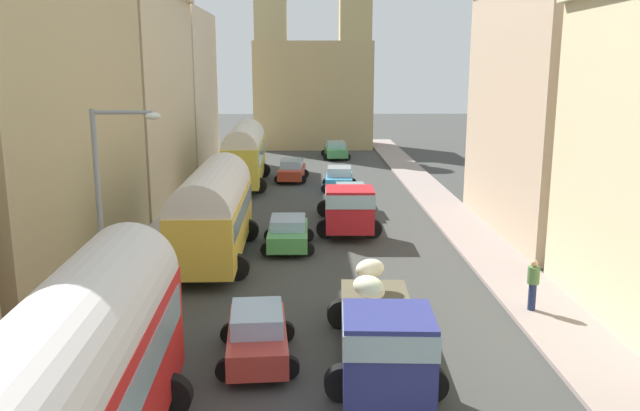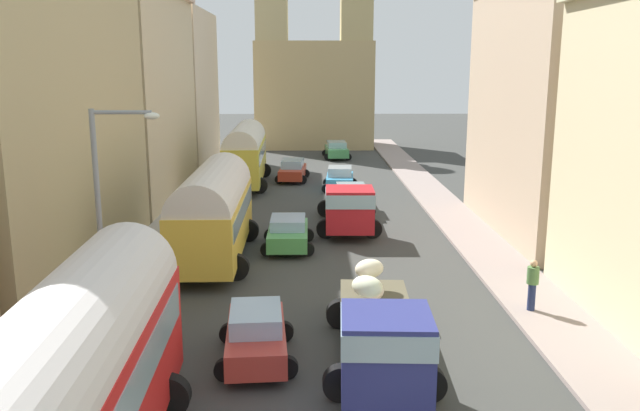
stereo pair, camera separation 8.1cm
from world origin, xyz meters
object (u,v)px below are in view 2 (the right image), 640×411
Objects in this scene: parked_bus_2 at (246,151)px; car_0 at (351,198)px; car_1 at (340,179)px; car_4 at (288,233)px; parked_bus_0 at (71,385)px; parked_bus_1 at (213,209)px; cargo_truck_0 at (380,330)px; car_3 at (256,334)px; streetlamp_near at (108,204)px; car_5 at (293,170)px; car_2 at (337,150)px; pedestrian_0 at (532,283)px; cargo_truck_1 at (348,206)px.

car_0 is at bearing -51.72° from parked_bus_2.
car_1 reaches higher than car_4.
parked_bus_0 is 15.48m from parked_bus_1.
car_3 is at bearing 164.61° from cargo_truck_0.
cargo_truck_0 is 1.97× the size of car_4.
car_0 is at bearing 64.50° from streetlamp_near.
streetlamp_near is (-1.42, -25.43, 1.75)m from parked_bus_2.
parked_bus_2 is at bearing 91.19° from parked_bus_1.
car_1 is at bearing 93.14° from car_0.
parked_bus_0 is 1.41× the size of streetlamp_near.
car_4 is 0.88× the size of car_5.
parked_bus_1 is at bearing 77.36° from streetlamp_near.
car_2 reaches higher than car_4.
parked_bus_1 reaches higher than cargo_truck_0.
car_0 is at bearing 78.50° from car_3.
car_2 is 37.15m from pedestrian_0.
car_0 is 6.38m from car_1.
streetlamp_near reaches higher than parked_bus_1.
parked_bus_0 is 0.95× the size of parked_bus_2.
car_0 reaches higher than car_3.
parked_bus_2 reaches higher than car_1.
car_1 is at bearing -91.51° from car_2.
car_2 is 11.95m from car_5.
car_2 is at bearing 88.90° from cargo_truck_1.
pedestrian_0 is at bearing -63.92° from cargo_truck_1.
parked_bus_2 is 2.69× the size of car_1.
car_1 is 2.03× the size of pedestrian_0.
car_3 is (-3.79, -18.61, -0.02)m from car_0.
parked_bus_0 is 34.69m from car_5.
parked_bus_2 is 1.48× the size of streetlamp_near.
cargo_truck_1 is at bearing -78.04° from car_5.
cargo_truck_1 is at bearing 76.69° from car_3.
cargo_truck_0 is 2.02× the size of car_1.
car_0 is 1.15× the size of car_3.
cargo_truck_0 is 1.96× the size of car_3.
cargo_truck_0 reaches higher than car_5.
car_0 is 1.00× the size of car_2.
car_5 is at bearing 84.97° from parked_bus_0.
parked_bus_0 is at bearing -78.52° from streetlamp_near.
parked_bus_2 is 6.83m from car_1.
cargo_truck_0 is at bearing -90.32° from car_1.
parked_bus_1 is 19.30m from car_5.
cargo_truck_1 reaches higher than car_0.
car_4 is (3.40, -15.97, -1.57)m from parked_bus_2.
car_4 is at bearing -77.99° from parked_bus_2.
parked_bus_1 is 16.55m from car_1.
car_5 reaches higher than car_0.
streetlamp_near is (-7.75, -23.35, 3.28)m from car_1.
parked_bus_1 reaches higher than car_3.
pedestrian_0 is at bearing -72.42° from car_0.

